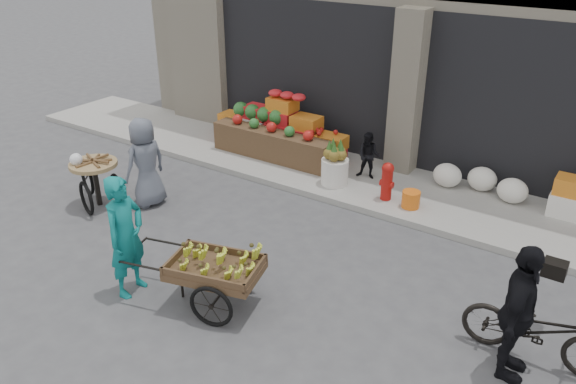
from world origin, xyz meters
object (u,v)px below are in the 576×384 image
Objects in this scene: fire_hydrant at (387,180)px; tricycle_cart at (95,176)px; bicycle at (538,329)px; seated_person at (368,156)px; vendor_grey at (145,163)px; pineapple_bin at (335,172)px; banana_cart at (212,265)px; vendor_woman at (126,236)px; orange_bucket at (411,199)px; cyclist at (518,314)px.

tricycle_cart is (-4.36, -2.91, 0.06)m from fire_hydrant.
seated_person is at bearing 45.94° from bicycle.
vendor_grey is (-3.60, -2.37, 0.32)m from fire_hydrant.
vendor_grey is at bearing 84.13° from bicycle.
seated_person reaches higher than tricycle_cart.
tricycle_cart is 0.88× the size of vendor_grey.
fire_hydrant is at bearing 53.60° from tricycle_cart.
pineapple_bin is 0.32× the size of vendor_grey.
seated_person is (-0.70, 0.65, 0.08)m from fire_hydrant.
seated_person is at bearing 75.55° from banana_cart.
banana_cart reaches higher than fire_hydrant.
seated_person is 0.53× the size of vendor_woman.
vendor_woman reaches higher than pineapple_bin.
seated_person reaches higher than orange_bucket.
vendor_woman is at bearing -112.64° from seated_person.
tricycle_cart is at bearing 88.47° from bicycle.
vendor_grey reaches higher than banana_cart.
pineapple_bin is 5.07m from bicycle.
fire_hydrant is at bearing -29.87° from vendor_woman.
banana_cart is at bearing 68.26° from vendor_grey.
vendor_woman is at bearing 48.49° from vendor_grey.
seated_person is 0.54× the size of bicycle.
vendor_woman reaches higher than banana_cart.
cyclist is (3.63, 0.89, 0.23)m from banana_cart.
orange_bucket is 3.96m from cyclist.
seated_person reaches higher than fire_hydrant.
banana_cart is (-0.67, -3.99, 0.12)m from fire_hydrant.
seated_person is 0.64× the size of tricycle_cart.
banana_cart is (0.43, -4.04, 0.25)m from pineapple_bin.
seated_person is 5.25m from cyclist.
banana_cart reaches higher than orange_bucket.
banana_cart is 1.25m from vendor_woman.
banana_cart is at bearing -99.66° from seated_person.
vendor_grey is at bearing -150.45° from orange_bucket.
vendor_woman is (-1.13, -5.04, 0.29)m from seated_person.
bicycle is at bearing -32.84° from pineapple_bin.
orange_bucket is at bearing -35.47° from vendor_woman.
bicycle is (3.86, -3.35, -0.13)m from seated_person.
vendor_grey is (-1.77, 2.01, -0.06)m from vendor_woman.
fire_hydrant is 0.41× the size of bicycle.
orange_bucket is at bearing -3.58° from pineapple_bin.
fire_hydrant is 4.32m from vendor_grey.
fire_hydrant reaches higher than orange_bucket.
bicycle is at bearing -50.95° from seated_person.
fire_hydrant is 4.77m from vendor_woman.
vendor_grey is (0.76, 0.53, 0.25)m from tricycle_cart.
tricycle_cart is 0.85× the size of bicycle.
cyclist is at bearing 18.40° from tricycle_cart.
bicycle reaches higher than orange_bucket.
cyclist reaches higher than orange_bucket.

